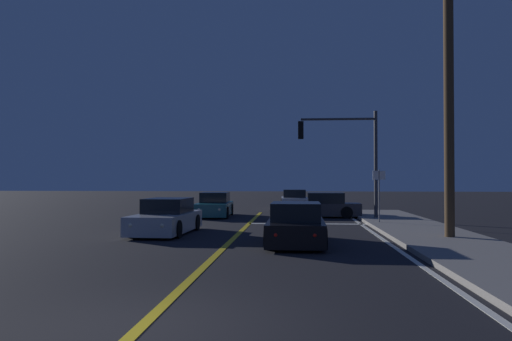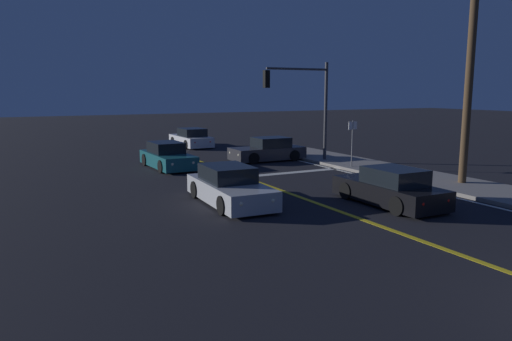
# 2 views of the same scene
# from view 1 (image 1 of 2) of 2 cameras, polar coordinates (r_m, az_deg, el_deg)

# --- Properties ---
(ground_plane) EXTENTS (160.00, 160.00, 0.00)m
(ground_plane) POSITION_cam_1_polar(r_m,az_deg,el_deg) (7.45, -13.13, -17.11)
(ground_plane) COLOR black
(sidewalk_right) EXTENTS (3.20, 32.63, 0.15)m
(sidewalk_right) POSITION_cam_1_polar(r_m,az_deg,el_deg) (16.73, 21.52, -7.79)
(sidewalk_right) COLOR gray
(sidewalk_right) RESTS_ON ground
(lane_line_center) EXTENTS (0.20, 30.81, 0.01)m
(lane_line_center) POSITION_cam_1_polar(r_m,az_deg,el_deg) (16.17, -3.26, -8.34)
(lane_line_center) COLOR gold
(lane_line_center) RESTS_ON ground
(lane_line_edge_right) EXTENTS (0.16, 30.81, 0.01)m
(lane_line_edge_right) POSITION_cam_1_polar(r_m,az_deg,el_deg) (16.30, 15.22, -8.25)
(lane_line_edge_right) COLOR silver
(lane_line_edge_right) RESTS_ON ground
(stop_bar) EXTENTS (5.41, 0.50, 0.01)m
(stop_bar) POSITION_cam_1_polar(r_m,az_deg,el_deg) (23.55, 5.83, -6.03)
(stop_bar) COLOR silver
(stop_bar) RESTS_ON ground
(car_mid_block_teal) EXTENTS (1.94, 4.49, 1.34)m
(car_mid_block_teal) POSITION_cam_1_polar(r_m,az_deg,el_deg) (28.17, -4.71, -4.04)
(car_mid_block_teal) COLOR #195960
(car_mid_block_teal) RESTS_ON ground
(car_following_oncoming_charcoal) EXTENTS (4.27, 1.95, 1.34)m
(car_following_oncoming_charcoal) POSITION_cam_1_polar(r_m,az_deg,el_deg) (27.77, 7.51, -4.07)
(car_following_oncoming_charcoal) COLOR #2D2D33
(car_following_oncoming_charcoal) RESTS_ON ground
(car_distant_tail_white) EXTENTS (2.00, 4.45, 1.34)m
(car_distant_tail_white) POSITION_cam_1_polar(r_m,az_deg,el_deg) (36.44, 4.35, -3.35)
(car_distant_tail_white) COLOR silver
(car_distant_tail_white) RESTS_ON ground
(car_parked_curb_black) EXTENTS (1.88, 4.39, 1.34)m
(car_parked_curb_black) POSITION_cam_1_polar(r_m,az_deg,el_deg) (16.16, 4.54, -6.29)
(car_parked_curb_black) COLOR black
(car_parked_curb_black) RESTS_ON ground
(car_side_waiting_silver) EXTENTS (2.01, 4.63, 1.34)m
(car_side_waiting_silver) POSITION_cam_1_polar(r_m,az_deg,el_deg) (19.59, -10.12, -5.35)
(car_side_waiting_silver) COLOR #B2B5BA
(car_side_waiting_silver) RESTS_ON ground
(traffic_signal_near_right) EXTENTS (4.00, 0.28, 5.54)m
(traffic_signal_near_right) POSITION_cam_1_polar(r_m,az_deg,el_deg) (25.93, 10.23, 2.62)
(traffic_signal_near_right) COLOR #38383D
(traffic_signal_near_right) RESTS_ON ground
(utility_pole_right) EXTENTS (1.75, 0.33, 10.57)m
(utility_pole_right) POSITION_cam_1_polar(r_m,az_deg,el_deg) (18.37, 21.00, 9.67)
(utility_pole_right) COLOR #4C3823
(utility_pole_right) RESTS_ON ground
(street_sign_corner) EXTENTS (0.56, 0.08, 2.50)m
(street_sign_corner) POSITION_cam_1_polar(r_m,az_deg,el_deg) (23.26, 13.78, -1.94)
(street_sign_corner) COLOR slate
(street_sign_corner) RESTS_ON ground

